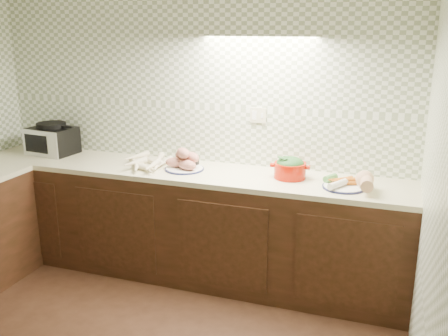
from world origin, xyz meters
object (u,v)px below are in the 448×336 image
(toaster_oven, at_px, (52,139))
(dutch_oven, at_px, (290,168))
(parsnip_pile, at_px, (148,163))
(sweet_potato_plate, at_px, (185,162))
(onion_bowl, at_px, (190,161))
(veg_plate, at_px, (353,182))

(toaster_oven, xyz_separation_m, dutch_oven, (2.16, -0.04, -0.05))
(parsnip_pile, xyz_separation_m, sweet_potato_plate, (0.31, 0.05, 0.03))
(parsnip_pile, bearing_deg, toaster_oven, 172.54)
(onion_bowl, distance_m, veg_plate, 1.32)
(onion_bowl, bearing_deg, parsnip_pile, -151.23)
(sweet_potato_plate, height_order, dutch_oven, sweet_potato_plate)
(toaster_oven, xyz_separation_m, parsnip_pile, (1.02, -0.13, -0.10))
(parsnip_pile, height_order, onion_bowl, onion_bowl)
(parsnip_pile, height_order, dutch_oven, dutch_oven)
(onion_bowl, height_order, veg_plate, veg_plate)
(sweet_potato_plate, bearing_deg, veg_plate, -2.43)
(onion_bowl, height_order, dutch_oven, dutch_oven)
(veg_plate, bearing_deg, dutch_oven, 167.82)
(parsnip_pile, xyz_separation_m, onion_bowl, (0.30, 0.17, 0.01))
(onion_bowl, xyz_separation_m, dutch_oven, (0.84, -0.07, 0.04))
(parsnip_pile, bearing_deg, onion_bowl, 28.77)
(sweet_potato_plate, distance_m, dutch_oven, 0.84)
(dutch_oven, bearing_deg, onion_bowl, 170.05)
(veg_plate, bearing_deg, onion_bowl, 172.53)
(onion_bowl, distance_m, dutch_oven, 0.85)
(dutch_oven, bearing_deg, toaster_oven, 173.84)
(toaster_oven, bearing_deg, onion_bowl, 7.65)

